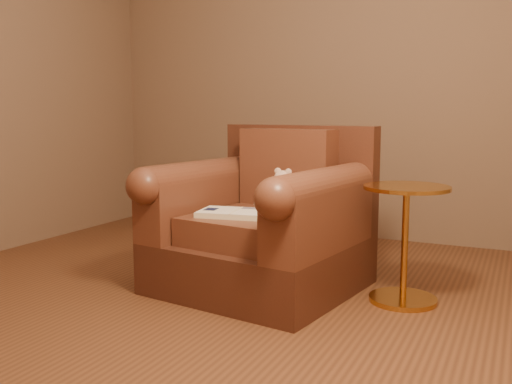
% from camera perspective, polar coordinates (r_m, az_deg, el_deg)
% --- Properties ---
extents(floor, '(4.00, 4.00, 0.00)m').
position_cam_1_polar(floor, '(3.18, -4.83, -11.02)').
color(floor, brown).
rests_on(floor, ground).
extents(armchair, '(1.19, 1.15, 0.95)m').
position_cam_1_polar(armchair, '(3.37, 0.83, -3.38)').
color(armchair, '#442216').
rests_on(armchair, floor).
extents(teddy_bear, '(0.18, 0.21, 0.26)m').
position_cam_1_polar(teddy_bear, '(3.39, 2.44, -0.21)').
color(teddy_bear, beige).
rests_on(teddy_bear, armchair).
extents(guidebook, '(0.45, 0.32, 0.03)m').
position_cam_1_polar(guidebook, '(3.20, -2.00, -2.13)').
color(guidebook, beige).
rests_on(guidebook, armchair).
extents(side_table, '(0.46, 0.46, 0.64)m').
position_cam_1_polar(side_table, '(3.20, 14.67, -4.67)').
color(side_table, gold).
rests_on(side_table, floor).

